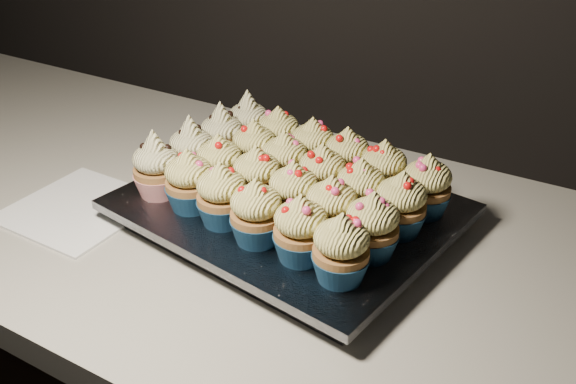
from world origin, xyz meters
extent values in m
cube|color=beige|center=(0.00, 1.70, 0.88)|extent=(2.44, 0.64, 0.04)
cube|color=white|center=(-0.51, 1.59, 0.90)|extent=(0.18, 0.18, 0.00)
cube|color=black|center=(-0.24, 1.71, 0.91)|extent=(0.42, 0.34, 0.02)
cube|color=silver|center=(-0.24, 1.71, 0.93)|extent=(0.45, 0.38, 0.01)
cone|color=red|center=(-0.40, 1.64, 0.95)|extent=(0.06, 0.06, 0.03)
ellipsoid|color=beige|center=(-0.40, 1.64, 0.99)|extent=(0.06, 0.06, 0.04)
cone|color=beige|center=(-0.40, 1.64, 1.02)|extent=(0.03, 0.03, 0.03)
cone|color=navy|center=(-0.34, 1.63, 0.95)|extent=(0.06, 0.06, 0.03)
ellipsoid|color=#F4E57B|center=(-0.34, 1.63, 0.99)|extent=(0.06, 0.06, 0.04)
cone|color=#F4E57B|center=(-0.34, 1.63, 1.01)|extent=(0.03, 0.03, 0.02)
cone|color=navy|center=(-0.28, 1.62, 0.95)|extent=(0.06, 0.06, 0.03)
ellipsoid|color=#F4E57B|center=(-0.28, 1.62, 0.99)|extent=(0.06, 0.06, 0.04)
cone|color=#F4E57B|center=(-0.28, 1.62, 1.01)|extent=(0.03, 0.03, 0.02)
cone|color=navy|center=(-0.23, 1.61, 0.95)|extent=(0.06, 0.06, 0.03)
ellipsoid|color=#F4E57B|center=(-0.23, 1.61, 0.99)|extent=(0.06, 0.06, 0.04)
cone|color=#F4E57B|center=(-0.23, 1.61, 1.01)|extent=(0.03, 0.03, 0.02)
cone|color=navy|center=(-0.16, 1.61, 0.95)|extent=(0.06, 0.06, 0.03)
ellipsoid|color=#F4E57B|center=(-0.16, 1.61, 0.99)|extent=(0.06, 0.06, 0.04)
cone|color=#F4E57B|center=(-0.16, 1.61, 1.01)|extent=(0.03, 0.03, 0.02)
cone|color=navy|center=(-0.11, 1.60, 0.95)|extent=(0.06, 0.06, 0.03)
ellipsoid|color=#F4E57B|center=(-0.11, 1.60, 0.99)|extent=(0.06, 0.06, 0.04)
cone|color=#F4E57B|center=(-0.11, 1.60, 1.01)|extent=(0.03, 0.03, 0.02)
cone|color=red|center=(-0.39, 1.70, 0.95)|extent=(0.06, 0.06, 0.03)
ellipsoid|color=beige|center=(-0.39, 1.70, 0.99)|extent=(0.06, 0.06, 0.04)
cone|color=beige|center=(-0.39, 1.70, 1.02)|extent=(0.03, 0.03, 0.03)
cone|color=navy|center=(-0.33, 1.69, 0.95)|extent=(0.06, 0.06, 0.03)
ellipsoid|color=#F4E57B|center=(-0.33, 1.69, 0.99)|extent=(0.06, 0.06, 0.04)
cone|color=#F4E57B|center=(-0.33, 1.69, 1.01)|extent=(0.03, 0.03, 0.02)
cone|color=navy|center=(-0.27, 1.68, 0.95)|extent=(0.06, 0.06, 0.03)
ellipsoid|color=#F4E57B|center=(-0.27, 1.68, 0.99)|extent=(0.06, 0.06, 0.04)
cone|color=#F4E57B|center=(-0.27, 1.68, 1.01)|extent=(0.03, 0.03, 0.02)
cone|color=navy|center=(-0.21, 1.67, 0.95)|extent=(0.06, 0.06, 0.03)
ellipsoid|color=#F4E57B|center=(-0.21, 1.67, 0.99)|extent=(0.06, 0.06, 0.04)
cone|color=#F4E57B|center=(-0.21, 1.67, 1.01)|extent=(0.03, 0.03, 0.02)
cone|color=navy|center=(-0.15, 1.66, 0.95)|extent=(0.06, 0.06, 0.03)
ellipsoid|color=#F4E57B|center=(-0.15, 1.66, 0.99)|extent=(0.06, 0.06, 0.04)
cone|color=#F4E57B|center=(-0.15, 1.66, 1.01)|extent=(0.03, 0.03, 0.02)
cone|color=navy|center=(-0.10, 1.65, 0.95)|extent=(0.06, 0.06, 0.03)
ellipsoid|color=#F4E57B|center=(-0.10, 1.65, 0.99)|extent=(0.06, 0.06, 0.04)
cone|color=#F4E57B|center=(-0.10, 1.65, 1.01)|extent=(0.03, 0.03, 0.02)
cone|color=red|center=(-0.38, 1.76, 0.95)|extent=(0.06, 0.06, 0.03)
ellipsoid|color=beige|center=(-0.38, 1.76, 0.99)|extent=(0.06, 0.06, 0.04)
cone|color=beige|center=(-0.38, 1.76, 1.02)|extent=(0.03, 0.03, 0.03)
cone|color=navy|center=(-0.32, 1.75, 0.95)|extent=(0.06, 0.06, 0.03)
ellipsoid|color=#F4E57B|center=(-0.32, 1.75, 0.99)|extent=(0.06, 0.06, 0.04)
cone|color=#F4E57B|center=(-0.32, 1.75, 1.01)|extent=(0.03, 0.03, 0.02)
cone|color=navy|center=(-0.26, 1.74, 0.95)|extent=(0.06, 0.06, 0.03)
ellipsoid|color=#F4E57B|center=(-0.26, 1.74, 0.99)|extent=(0.06, 0.06, 0.04)
cone|color=#F4E57B|center=(-0.26, 1.74, 1.01)|extent=(0.03, 0.03, 0.02)
cone|color=navy|center=(-0.20, 1.73, 0.95)|extent=(0.06, 0.06, 0.03)
ellipsoid|color=#F4E57B|center=(-0.20, 1.73, 0.99)|extent=(0.06, 0.06, 0.04)
cone|color=#F4E57B|center=(-0.20, 1.73, 1.01)|extent=(0.03, 0.03, 0.02)
cone|color=navy|center=(-0.14, 1.72, 0.95)|extent=(0.06, 0.06, 0.03)
ellipsoid|color=#F4E57B|center=(-0.14, 1.72, 0.99)|extent=(0.06, 0.06, 0.04)
cone|color=#F4E57B|center=(-0.14, 1.72, 1.01)|extent=(0.03, 0.03, 0.02)
cone|color=navy|center=(-0.09, 1.71, 0.95)|extent=(0.06, 0.06, 0.03)
ellipsoid|color=#F4E57B|center=(-0.09, 1.71, 0.99)|extent=(0.06, 0.06, 0.04)
cone|color=#F4E57B|center=(-0.09, 1.71, 1.01)|extent=(0.03, 0.03, 0.02)
cone|color=red|center=(-0.37, 1.82, 0.95)|extent=(0.06, 0.06, 0.03)
ellipsoid|color=beige|center=(-0.37, 1.82, 0.99)|extent=(0.06, 0.06, 0.04)
cone|color=beige|center=(-0.37, 1.82, 1.02)|extent=(0.03, 0.03, 0.03)
cone|color=navy|center=(-0.31, 1.81, 0.95)|extent=(0.06, 0.06, 0.03)
ellipsoid|color=#F4E57B|center=(-0.31, 1.81, 0.99)|extent=(0.06, 0.06, 0.04)
cone|color=#F4E57B|center=(-0.31, 1.81, 1.01)|extent=(0.03, 0.03, 0.02)
cone|color=navy|center=(-0.25, 1.80, 0.95)|extent=(0.06, 0.06, 0.03)
ellipsoid|color=#F4E57B|center=(-0.25, 1.80, 0.99)|extent=(0.06, 0.06, 0.04)
cone|color=#F4E57B|center=(-0.25, 1.80, 1.01)|extent=(0.03, 0.03, 0.02)
cone|color=navy|center=(-0.20, 1.79, 0.95)|extent=(0.06, 0.06, 0.03)
ellipsoid|color=#F4E57B|center=(-0.20, 1.79, 0.99)|extent=(0.06, 0.06, 0.04)
cone|color=#F4E57B|center=(-0.20, 1.79, 1.01)|extent=(0.03, 0.03, 0.02)
cone|color=navy|center=(-0.14, 1.78, 0.95)|extent=(0.06, 0.06, 0.03)
ellipsoid|color=#F4E57B|center=(-0.14, 1.78, 0.99)|extent=(0.06, 0.06, 0.04)
cone|color=#F4E57B|center=(-0.14, 1.78, 1.01)|extent=(0.03, 0.03, 0.02)
cone|color=navy|center=(-0.08, 1.77, 0.95)|extent=(0.06, 0.06, 0.03)
ellipsoid|color=#F4E57B|center=(-0.08, 1.77, 0.99)|extent=(0.06, 0.06, 0.04)
cone|color=#F4E57B|center=(-0.08, 1.77, 1.01)|extent=(0.03, 0.03, 0.02)
camera|label=1|loc=(0.13, 1.09, 1.36)|focal=40.00mm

